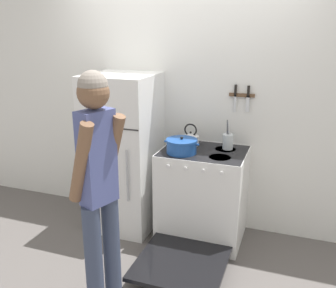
{
  "coord_description": "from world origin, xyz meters",
  "views": [
    {
      "loc": [
        1.1,
        -3.55,
        2.01
      ],
      "look_at": [
        -0.0,
        -0.46,
        0.98
      ],
      "focal_mm": 40.0,
      "sensor_mm": 36.0,
      "label": 1
    }
  ],
  "objects_px": {
    "refrigerator": "(123,153)",
    "tea_kettle": "(191,139)",
    "stove_range": "(201,197)",
    "person": "(99,183)",
    "utensil_jar": "(228,141)",
    "dutch_oven_pot": "(182,146)"
  },
  "relations": [
    {
      "from": "utensil_jar",
      "to": "person",
      "type": "bearing_deg",
      "value": -115.14
    },
    {
      "from": "stove_range",
      "to": "tea_kettle",
      "type": "bearing_deg",
      "value": 135.55
    },
    {
      "from": "stove_range",
      "to": "person",
      "type": "relative_size",
      "value": 0.76
    },
    {
      "from": "refrigerator",
      "to": "tea_kettle",
      "type": "xyz_separation_m",
      "value": [
        0.67,
        0.14,
        0.18
      ]
    },
    {
      "from": "tea_kettle",
      "to": "utensil_jar",
      "type": "xyz_separation_m",
      "value": [
        0.36,
        0.01,
        0.01
      ]
    },
    {
      "from": "tea_kettle",
      "to": "dutch_oven_pot",
      "type": "bearing_deg",
      "value": -93.25
    },
    {
      "from": "dutch_oven_pot",
      "to": "stove_range",
      "type": "bearing_deg",
      "value": 25.28
    },
    {
      "from": "dutch_oven_pot",
      "to": "utensil_jar",
      "type": "xyz_separation_m",
      "value": [
        0.38,
        0.25,
        0.01
      ]
    },
    {
      "from": "refrigerator",
      "to": "person",
      "type": "bearing_deg",
      "value": -71.12
    },
    {
      "from": "refrigerator",
      "to": "utensil_jar",
      "type": "xyz_separation_m",
      "value": [
        1.03,
        0.14,
        0.19
      ]
    },
    {
      "from": "refrigerator",
      "to": "utensil_jar",
      "type": "bearing_deg",
      "value": 7.98
    },
    {
      "from": "person",
      "to": "utensil_jar",
      "type": "bearing_deg",
      "value": -5.64
    },
    {
      "from": "utensil_jar",
      "to": "stove_range",
      "type": "bearing_deg",
      "value": -139.76
    },
    {
      "from": "tea_kettle",
      "to": "utensil_jar",
      "type": "height_order",
      "value": "utensil_jar"
    },
    {
      "from": "stove_range",
      "to": "tea_kettle",
      "type": "relative_size",
      "value": 6.09
    },
    {
      "from": "stove_range",
      "to": "dutch_oven_pot",
      "type": "relative_size",
      "value": 4.06
    },
    {
      "from": "tea_kettle",
      "to": "utensil_jar",
      "type": "distance_m",
      "value": 0.36
    },
    {
      "from": "dutch_oven_pot",
      "to": "utensil_jar",
      "type": "height_order",
      "value": "utensil_jar"
    },
    {
      "from": "dutch_oven_pot",
      "to": "utensil_jar",
      "type": "relative_size",
      "value": 1.16
    },
    {
      "from": "tea_kettle",
      "to": "utensil_jar",
      "type": "bearing_deg",
      "value": 0.99
    },
    {
      "from": "refrigerator",
      "to": "dutch_oven_pot",
      "type": "relative_size",
      "value": 4.8
    },
    {
      "from": "refrigerator",
      "to": "stove_range",
      "type": "bearing_deg",
      "value": -1.66
    }
  ]
}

